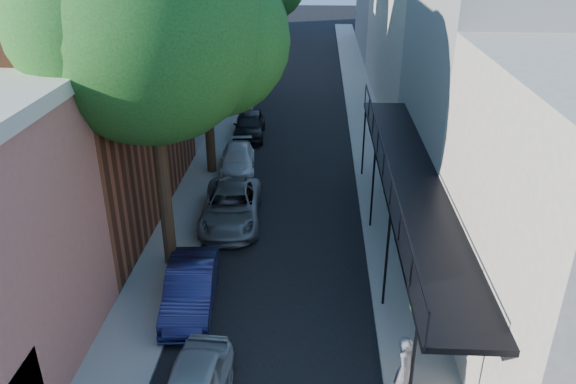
# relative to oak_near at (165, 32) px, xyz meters

# --- Properties ---
(road_surface) EXTENTS (6.00, 64.00, 0.01)m
(road_surface) POSITION_rel_oak_near_xyz_m (3.37, 19.74, -7.87)
(road_surface) COLOR black
(road_surface) RESTS_ON ground
(sidewalk_left) EXTENTS (2.00, 64.00, 0.12)m
(sidewalk_left) POSITION_rel_oak_near_xyz_m (-0.63, 19.74, -7.82)
(sidewalk_left) COLOR gray
(sidewalk_left) RESTS_ON ground
(sidewalk_right) EXTENTS (2.00, 64.00, 0.12)m
(sidewalk_right) POSITION_rel_oak_near_xyz_m (7.37, 19.74, -7.82)
(sidewalk_right) COLOR gray
(sidewalk_right) RESTS_ON ground
(buildings_left) EXTENTS (10.10, 59.10, 12.00)m
(buildings_left) POSITION_rel_oak_near_xyz_m (-5.93, 18.50, -2.94)
(buildings_left) COLOR #BB7060
(buildings_left) RESTS_ON ground
(buildings_right) EXTENTS (9.80, 55.00, 10.00)m
(buildings_right) POSITION_rel_oak_near_xyz_m (12.36, 19.23, -3.45)
(buildings_right) COLOR beige
(buildings_right) RESTS_ON ground
(oak_near) EXTENTS (7.48, 6.80, 11.42)m
(oak_near) POSITION_rel_oak_near_xyz_m (0.00, 0.00, 0.00)
(oak_near) COLOR #301E13
(oak_near) RESTS_ON ground
(oak_mid) EXTENTS (6.60, 6.00, 10.20)m
(oak_mid) POSITION_rel_oak_near_xyz_m (-0.05, 7.97, -0.82)
(oak_mid) COLOR #301E13
(oak_mid) RESTS_ON ground
(parked_car_b) EXTENTS (1.78, 4.19, 1.34)m
(parked_car_b) POSITION_rel_oak_near_xyz_m (0.77, -2.57, -7.21)
(parked_car_b) COLOR #151942
(parked_car_b) RESTS_ON ground
(parked_car_c) EXTENTS (2.53, 4.99, 1.35)m
(parked_car_c) POSITION_rel_oak_near_xyz_m (1.21, 2.95, -7.20)
(parked_car_c) COLOR slate
(parked_car_c) RESTS_ON ground
(parked_car_d) EXTENTS (1.96, 4.01, 1.12)m
(parked_car_d) POSITION_rel_oak_near_xyz_m (0.77, 8.11, -7.32)
(parked_car_d) COLOR white
(parked_car_d) RESTS_ON ground
(parked_car_e) EXTENTS (1.83, 4.15, 1.39)m
(parked_car_e) POSITION_rel_oak_near_xyz_m (0.77, 12.89, -7.18)
(parked_car_e) COLOR black
(parked_car_e) RESTS_ON ground
(pedestrian) EXTENTS (0.68, 0.79, 1.84)m
(pedestrian) POSITION_rel_oak_near_xyz_m (6.77, -6.07, -6.84)
(pedestrian) COLOR slate
(pedestrian) RESTS_ON sidewalk_right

